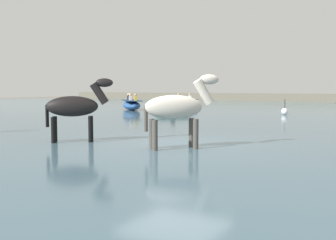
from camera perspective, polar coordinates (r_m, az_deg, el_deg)
ground_plane at (r=10.52m, az=1.01°, el=-4.95°), size 120.00×120.00×0.00m
water_surface at (r=19.70m, az=16.16°, el=-0.31°), size 90.00×90.00×0.26m
horse_lead_pinto at (r=9.71m, az=1.29°, el=1.59°), size 1.57×1.62×2.09m
horse_trailing_black at (r=11.27m, az=-13.20°, el=1.68°), size 1.59×1.49×2.02m
boat_near_port at (r=27.63m, az=-5.28°, el=2.18°), size 3.32×3.37×1.15m
boat_near_starboard at (r=32.79m, az=1.58°, el=2.51°), size 3.39×2.05×1.08m
boat_distant_east at (r=24.17m, az=0.77°, el=1.61°), size 2.09×2.48×0.94m
channel_buoy at (r=23.34m, az=16.43°, el=1.22°), size 0.38×0.38×0.88m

